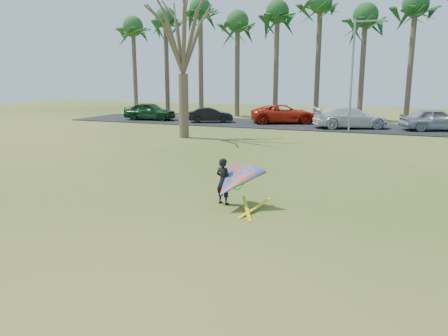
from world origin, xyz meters
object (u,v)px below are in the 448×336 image
(streetlight, at_px, (354,70))
(car_4, at_px, (435,119))
(car_1, at_px, (211,115))
(kite_flyer, at_px, (233,182))
(car_3, at_px, (350,117))
(car_0, at_px, (150,111))
(bare_tree_left, at_px, (182,31))
(car_2, at_px, (284,114))

(streetlight, distance_m, car_4, 7.35)
(car_1, bearing_deg, kite_flyer, -179.83)
(kite_flyer, bearing_deg, car_3, 86.80)
(car_0, bearing_deg, kite_flyer, -151.22)
(car_1, relative_size, car_4, 0.79)
(streetlight, bearing_deg, bare_tree_left, -145.43)
(bare_tree_left, bearing_deg, car_4, 32.03)
(car_1, height_order, car_2, car_2)
(car_0, bearing_deg, car_2, -88.76)
(bare_tree_left, bearing_deg, car_1, 102.34)
(bare_tree_left, xyz_separation_m, car_0, (-8.07, 9.04, -6.05))
(car_2, distance_m, car_4, 11.76)
(bare_tree_left, bearing_deg, car_2, 69.13)
(car_4, bearing_deg, kite_flyer, 142.43)
(streetlight, relative_size, car_1, 2.07)
(car_1, distance_m, car_4, 17.90)
(car_2, height_order, car_3, car_3)
(car_0, height_order, car_2, car_0)
(car_0, relative_size, car_1, 1.23)
(car_3, distance_m, car_4, 6.07)
(bare_tree_left, relative_size, streetlight, 1.21)
(car_1, bearing_deg, car_3, -114.53)
(car_4, bearing_deg, car_1, 71.97)
(car_0, bearing_deg, car_4, -95.31)
(bare_tree_left, relative_size, car_1, 2.50)
(car_4, bearing_deg, car_0, 71.75)
(bare_tree_left, height_order, car_0, bare_tree_left)
(car_2, xyz_separation_m, car_4, (11.71, -0.98, 0.04))
(car_4, bearing_deg, car_3, 76.29)
(streetlight, bearing_deg, car_0, 173.60)
(streetlight, relative_size, car_3, 1.39)
(bare_tree_left, relative_size, car_3, 1.69)
(streetlight, xyz_separation_m, car_0, (-18.23, 2.04, -3.60))
(bare_tree_left, distance_m, car_3, 14.78)
(bare_tree_left, bearing_deg, kite_flyer, -57.92)
(car_2, bearing_deg, car_0, 74.52)
(car_1, bearing_deg, bare_tree_left, 167.69)
(streetlight, relative_size, car_2, 1.40)
(bare_tree_left, distance_m, streetlight, 12.58)
(car_0, distance_m, car_4, 23.96)
(bare_tree_left, relative_size, car_2, 1.70)
(streetlight, xyz_separation_m, car_2, (-6.00, 3.91, -3.61))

